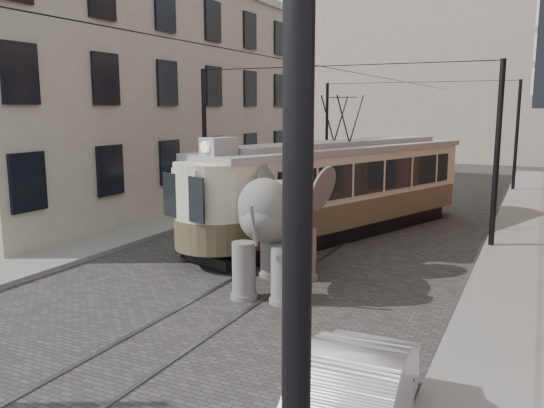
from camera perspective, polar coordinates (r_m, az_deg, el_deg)
The scene contains 9 objects.
ground at distance 15.14m, azimuth -0.82°, elevation -7.59°, with size 120.00×120.00×0.00m, color #3D3B38.
tram_rails at distance 15.14m, azimuth -0.82°, elevation -7.55°, with size 1.54×80.00×0.02m, color slate, non-canonical shape.
sidewalk_right at distance 13.68m, azimuth 22.67°, elevation -9.95°, with size 2.00×60.00×0.15m, color slate.
sidewalk_left at distance 18.83m, azimuth -18.88°, elevation -4.42°, with size 2.00×60.00×0.15m, color slate.
stucco_building at distance 28.82m, azimuth -11.83°, elevation 10.51°, with size 7.00×24.00×10.00m, color #9E9283.
distant_block at distance 53.38m, azimuth 19.09°, elevation 11.89°, with size 28.00×10.00×14.00m, color #9E9283.
catenary at distance 19.19m, azimuth 5.31°, elevation 5.19°, with size 11.00×30.20×6.00m, color black, non-canonical shape.
tram at distance 19.99m, azimuth 7.03°, elevation 3.78°, with size 2.56×12.39×4.92m, color #C0B59B, non-canonical shape.
elephant at distance 13.98m, azimuth 0.45°, elevation -2.57°, with size 2.75×4.99×3.06m, color #5C5A55, non-canonical shape.
Camera 1 is at (6.44, -12.94, 4.51)m, focal length 37.07 mm.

